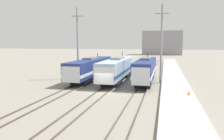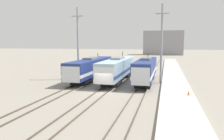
% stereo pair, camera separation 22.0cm
% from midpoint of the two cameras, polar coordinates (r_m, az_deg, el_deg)
% --- Properties ---
extents(ground_plane, '(400.00, 400.00, 0.00)m').
position_cam_midpoint_polar(ground_plane, '(29.46, -2.73, -5.83)').
color(ground_plane, gray).
extents(rail_pair_far_left, '(1.51, 120.00, 0.15)m').
position_cam_midpoint_polar(rail_pair_far_left, '(31.18, -11.55, -5.11)').
color(rail_pair_far_left, '#4C4238').
rests_on(rail_pair_far_left, ground_plane).
extents(rail_pair_center, '(1.51, 120.00, 0.15)m').
position_cam_midpoint_polar(rail_pair_center, '(29.44, -2.73, -5.69)').
color(rail_pair_center, '#4C4238').
rests_on(rail_pair_center, ground_plane).
extents(rail_pair_far_right, '(1.51, 120.00, 0.15)m').
position_cam_midpoint_polar(rail_pair_far_right, '(28.48, 6.94, -6.17)').
color(rail_pair_far_right, '#4C4238').
rests_on(rail_pair_far_right, ground_plane).
extents(locomotive_far_left, '(3.07, 17.91, 4.65)m').
position_cam_midpoint_polar(locomotive_far_left, '(39.32, -5.89, 0.46)').
color(locomotive_far_left, black).
rests_on(locomotive_far_left, ground_plane).
extents(locomotive_center, '(3.08, 18.42, 4.95)m').
position_cam_midpoint_polar(locomotive_center, '(38.08, 1.23, 0.34)').
color(locomotive_center, '#232326').
rests_on(locomotive_center, ground_plane).
extents(locomotive_far_right, '(2.75, 16.24, 4.74)m').
position_cam_midpoint_polar(locomotive_far_right, '(36.52, 8.56, 0.02)').
color(locomotive_far_right, black).
rests_on(locomotive_far_right, ground_plane).
extents(catenary_tower_left, '(2.20, 0.33, 12.77)m').
position_cam_midpoint_polar(catenary_tower_left, '(39.45, -9.12, 6.97)').
color(catenary_tower_left, gray).
rests_on(catenary_tower_left, ground_plane).
extents(catenary_tower_right, '(2.20, 0.33, 12.77)m').
position_cam_midpoint_polar(catenary_tower_right, '(36.41, 12.61, 6.89)').
color(catenary_tower_right, gray).
rests_on(catenary_tower_right, ground_plane).
extents(platform, '(4.00, 120.00, 0.43)m').
position_cam_midpoint_polar(platform, '(28.31, 16.47, -6.20)').
color(platform, '#B7B5AD').
rests_on(platform, ground_plane).
extents(traffic_cone, '(0.28, 0.28, 0.56)m').
position_cam_midpoint_polar(traffic_cone, '(27.55, 19.21, -5.61)').
color(traffic_cone, orange).
rests_on(traffic_cone, platform).
extents(depot_building, '(21.45, 8.34, 13.25)m').
position_cam_midpoint_polar(depot_building, '(125.82, 12.89, 6.91)').
color(depot_building, gray).
rests_on(depot_building, ground_plane).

